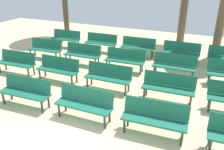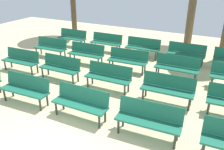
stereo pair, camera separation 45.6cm
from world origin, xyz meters
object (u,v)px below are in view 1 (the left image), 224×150
(bench_r1_c1, at_px, (58,68))
(bench_r3_c3, at_px, (181,51))
(bench_r0_c3, at_px, (155,117))
(bench_r1_c3, at_px, (169,86))
(bench_r0_c1, at_px, (26,90))
(bench_r0_c2, at_px, (85,102))
(bench_r1_c2, at_px, (108,76))
(bench_r3_c2, at_px, (138,46))
(bench_r2_c0, at_px, (45,48))
(bench_r2_c3, at_px, (174,65))
(bench_r3_c0, at_px, (66,37))
(bench_r2_c1, at_px, (83,53))
(bench_r3_c1, at_px, (101,41))
(bench_r1_c0, at_px, (17,61))
(bench_r2_c2, at_px, (125,59))

(bench_r1_c1, relative_size, bench_r3_c3, 1.00)
(bench_r0_c3, xyz_separation_m, bench_r1_c3, (-0.00, 1.79, 0.00))
(bench_r0_c1, distance_m, bench_r0_c2, 1.96)
(bench_r1_c2, bearing_deg, bench_r3_c2, 90.57)
(bench_r2_c0, xyz_separation_m, bench_r2_c3, (5.80, 0.19, 0.00))
(bench_r1_c1, xyz_separation_m, bench_r1_c3, (3.99, 0.10, 0.00))
(bench_r2_c0, height_order, bench_r3_c2, same)
(bench_r2_c3, bearing_deg, bench_r3_c0, 164.00)
(bench_r2_c1, height_order, bench_r2_c3, same)
(bench_r1_c2, relative_size, bench_r2_c1, 1.00)
(bench_r3_c1, bearing_deg, bench_r0_c2, -69.09)
(bench_r1_c1, relative_size, bench_r2_c1, 0.99)
(bench_r1_c1, distance_m, bench_r3_c1, 3.69)
(bench_r1_c3, relative_size, bench_r2_c3, 1.01)
(bench_r1_c1, height_order, bench_r1_c3, same)
(bench_r0_c1, xyz_separation_m, bench_r3_c1, (-0.17, 5.53, 0.00))
(bench_r3_c0, distance_m, bench_r3_c2, 3.93)
(bench_r0_c3, height_order, bench_r3_c0, same)
(bench_r2_c0, height_order, bench_r3_c3, same)
(bench_r1_c3, bearing_deg, bench_r3_c2, 118.16)
(bench_r1_c0, bearing_deg, bench_r2_c3, 17.65)
(bench_r2_c1, relative_size, bench_r3_c1, 1.01)
(bench_r0_c3, bearing_deg, bench_r3_c3, 88.81)
(bench_r0_c1, bearing_deg, bench_r2_c1, 89.63)
(bench_r3_c0, relative_size, bench_r3_c2, 1.00)
(bench_r2_c2, distance_m, bench_r3_c2, 1.87)
(bench_r1_c3, height_order, bench_r3_c3, same)
(bench_r3_c2, bearing_deg, bench_r1_c0, -135.55)
(bench_r2_c1, bearing_deg, bench_r2_c3, 0.96)
(bench_r0_c1, xyz_separation_m, bench_r1_c2, (1.84, 1.93, 0.00))
(bench_r0_c2, xyz_separation_m, bench_r2_c3, (1.77, 3.73, 0.00))
(bench_r2_c2, xyz_separation_m, bench_r3_c0, (-3.98, 1.78, 0.00))
(bench_r2_c0, bearing_deg, bench_r3_c1, 43.22)
(bench_r1_c1, bearing_deg, bench_r3_c2, 63.11)
(bench_r1_c1, bearing_deg, bench_r0_c1, -86.05)
(bench_r0_c3, distance_m, bench_r3_c1, 6.72)
(bench_r0_c1, xyz_separation_m, bench_r3_c3, (3.72, 5.59, 0.00))
(bench_r1_c1, bearing_deg, bench_r3_c1, 90.50)
(bench_r1_c0, relative_size, bench_r2_c2, 1.00)
(bench_r0_c2, xyz_separation_m, bench_r3_c0, (-4.14, 5.39, 0.00))
(bench_r0_c2, xyz_separation_m, bench_r1_c3, (1.91, 1.87, 0.00))
(bench_r1_c0, distance_m, bench_r3_c3, 6.90)
(bench_r0_c3, relative_size, bench_r2_c0, 1.00)
(bench_r1_c1, height_order, bench_r2_c1, same)
(bench_r2_c0, bearing_deg, bench_r3_c0, 91.52)
(bench_r2_c0, height_order, bench_r3_c0, same)
(bench_r0_c3, bearing_deg, bench_r3_c0, 135.99)
(bench_r1_c1, xyz_separation_m, bench_r3_c0, (-2.05, 3.63, 0.00))
(bench_r1_c1, xyz_separation_m, bench_r1_c2, (1.97, 0.08, 0.00))
(bench_r1_c3, bearing_deg, bench_r0_c1, -155.45)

